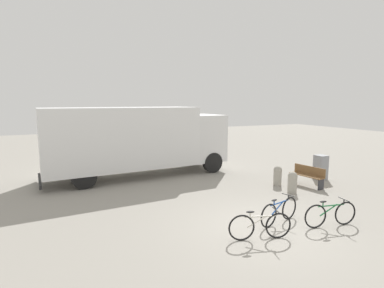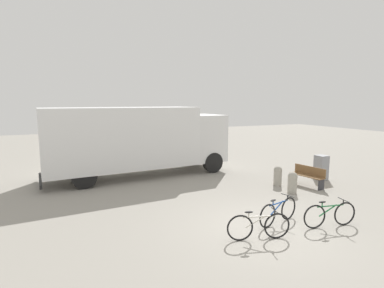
{
  "view_description": "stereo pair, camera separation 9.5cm",
  "coord_description": "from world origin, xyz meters",
  "px_view_note": "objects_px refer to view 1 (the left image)",
  "views": [
    {
      "loc": [
        -5.12,
        -6.39,
        3.48
      ],
      "look_at": [
        0.04,
        4.88,
        1.73
      ],
      "focal_mm": 28.0,
      "sensor_mm": 36.0,
      "label": 1
    },
    {
      "loc": [
        -5.04,
        -6.43,
        3.48
      ],
      "look_at": [
        0.04,
        4.88,
        1.73
      ],
      "focal_mm": 28.0,
      "sensor_mm": 36.0,
      "label": 2
    }
  ],
  "objects_px": {
    "bicycle_middle": "(279,211)",
    "utility_box": "(321,167)",
    "park_bench": "(307,175)",
    "bicycle_far": "(330,214)",
    "delivery_truck": "(137,138)",
    "bicycle_near": "(260,226)",
    "bollard_near_bench": "(292,181)",
    "bollard_far_bench": "(278,175)"
  },
  "relations": [
    {
      "from": "bollard_near_bench",
      "to": "utility_box",
      "type": "height_order",
      "value": "utility_box"
    },
    {
      "from": "bicycle_near",
      "to": "bicycle_middle",
      "type": "height_order",
      "value": "same"
    },
    {
      "from": "park_bench",
      "to": "bollard_far_bench",
      "type": "xyz_separation_m",
      "value": [
        -1.08,
        0.58,
        -0.0
      ]
    },
    {
      "from": "park_bench",
      "to": "utility_box",
      "type": "height_order",
      "value": "utility_box"
    },
    {
      "from": "bicycle_far",
      "to": "bicycle_near",
      "type": "bearing_deg",
      "value": -173.48
    },
    {
      "from": "bicycle_far",
      "to": "bollard_near_bench",
      "type": "relative_size",
      "value": 1.97
    },
    {
      "from": "bicycle_middle",
      "to": "bollard_far_bench",
      "type": "distance_m",
      "value": 4.16
    },
    {
      "from": "bicycle_middle",
      "to": "bollard_far_bench",
      "type": "xyz_separation_m",
      "value": [
        2.66,
        3.2,
        0.08
      ]
    },
    {
      "from": "delivery_truck",
      "to": "utility_box",
      "type": "bearing_deg",
      "value": -32.21
    },
    {
      "from": "delivery_truck",
      "to": "park_bench",
      "type": "relative_size",
      "value": 5.77
    },
    {
      "from": "park_bench",
      "to": "bicycle_middle",
      "type": "relative_size",
      "value": 0.93
    },
    {
      "from": "delivery_truck",
      "to": "bollard_near_bench",
      "type": "relative_size",
      "value": 10.44
    },
    {
      "from": "bicycle_middle",
      "to": "utility_box",
      "type": "distance_m",
      "value": 6.01
    },
    {
      "from": "bollard_far_bench",
      "to": "delivery_truck",
      "type": "bearing_deg",
      "value": 140.89
    },
    {
      "from": "bicycle_near",
      "to": "bicycle_far",
      "type": "height_order",
      "value": "same"
    },
    {
      "from": "delivery_truck",
      "to": "utility_box",
      "type": "distance_m",
      "value": 8.52
    },
    {
      "from": "delivery_truck",
      "to": "utility_box",
      "type": "relative_size",
      "value": 7.87
    },
    {
      "from": "bicycle_near",
      "to": "bicycle_far",
      "type": "distance_m",
      "value": 2.3
    },
    {
      "from": "bicycle_near",
      "to": "bollard_near_bench",
      "type": "height_order",
      "value": "bollard_near_bench"
    },
    {
      "from": "bicycle_middle",
      "to": "bollard_near_bench",
      "type": "height_order",
      "value": "bollard_near_bench"
    },
    {
      "from": "bicycle_middle",
      "to": "utility_box",
      "type": "relative_size",
      "value": 1.47
    },
    {
      "from": "bicycle_far",
      "to": "bollard_near_bench",
      "type": "xyz_separation_m",
      "value": [
        1.3,
        2.88,
        0.08
      ]
    },
    {
      "from": "bicycle_near",
      "to": "bicycle_far",
      "type": "bearing_deg",
      "value": 12.47
    },
    {
      "from": "park_bench",
      "to": "utility_box",
      "type": "bearing_deg",
      "value": -76.72
    },
    {
      "from": "park_bench",
      "to": "bollard_far_bench",
      "type": "height_order",
      "value": "bollard_far_bench"
    },
    {
      "from": "bollard_far_bench",
      "to": "utility_box",
      "type": "bearing_deg",
      "value": -0.57
    },
    {
      "from": "bollard_near_bench",
      "to": "park_bench",
      "type": "bearing_deg",
      "value": 21.64
    },
    {
      "from": "park_bench",
      "to": "utility_box",
      "type": "relative_size",
      "value": 1.36
    },
    {
      "from": "bicycle_near",
      "to": "utility_box",
      "type": "xyz_separation_m",
      "value": [
        6.25,
        3.79,
        0.19
      ]
    },
    {
      "from": "bicycle_far",
      "to": "bollard_far_bench",
      "type": "distance_m",
      "value": 4.26
    },
    {
      "from": "bicycle_middle",
      "to": "bollard_near_bench",
      "type": "distance_m",
      "value": 3.23
    },
    {
      "from": "bollard_far_bench",
      "to": "park_bench",
      "type": "bearing_deg",
      "value": -28.21
    },
    {
      "from": "delivery_truck",
      "to": "bicycle_near",
      "type": "distance_m",
      "value": 8.05
    },
    {
      "from": "bollard_near_bench",
      "to": "utility_box",
      "type": "relative_size",
      "value": 0.75
    },
    {
      "from": "delivery_truck",
      "to": "bollard_far_bench",
      "type": "relative_size",
      "value": 10.55
    },
    {
      "from": "park_bench",
      "to": "utility_box",
      "type": "distance_m",
      "value": 1.46
    },
    {
      "from": "bicycle_middle",
      "to": "bicycle_far",
      "type": "height_order",
      "value": "same"
    },
    {
      "from": "delivery_truck",
      "to": "bollard_far_bench",
      "type": "xyz_separation_m",
      "value": [
        4.96,
        -4.03,
        -1.36
      ]
    },
    {
      "from": "park_bench",
      "to": "bicycle_far",
      "type": "bearing_deg",
      "value": 133.41
    },
    {
      "from": "delivery_truck",
      "to": "bicycle_far",
      "type": "relative_size",
      "value": 5.3
    },
    {
      "from": "bicycle_far",
      "to": "utility_box",
      "type": "distance_m",
      "value": 5.59
    },
    {
      "from": "park_bench",
      "to": "bicycle_near",
      "type": "bearing_deg",
      "value": 114.23
    }
  ]
}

